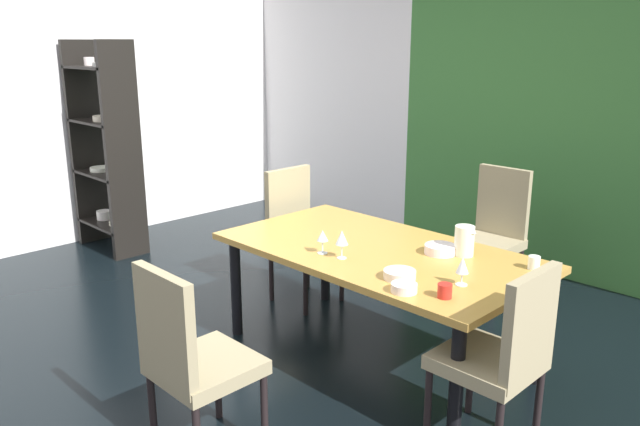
{
  "coord_description": "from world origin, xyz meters",
  "views": [
    {
      "loc": [
        3.07,
        -2.22,
        1.92
      ],
      "look_at": [
        0.31,
        0.51,
        0.85
      ],
      "focal_mm": 35.0,
      "sensor_mm": 36.0,
      "label": 1
    }
  ],
  "objects_px": {
    "chair_left_far": "(299,230)",
    "wine_glass_west": "(342,238)",
    "serving_bowl_corner": "(404,288)",
    "pitcher_right": "(464,241)",
    "display_shelf": "(105,148)",
    "chair_head_near": "(190,356)",
    "serving_bowl_south": "(440,249)",
    "cup_east": "(445,291)",
    "serving_bowl_north": "(400,274)",
    "wine_glass_rear": "(323,237)",
    "chair_head_far": "(493,229)",
    "cup_center": "(534,263)",
    "dining_table": "(377,259)",
    "chair_right_near": "(503,352)",
    "wine_glass_left": "(463,266)"
  },
  "relations": [
    {
      "from": "serving_bowl_corner",
      "to": "chair_left_far",
      "type": "bearing_deg",
      "value": 154.99
    },
    {
      "from": "chair_right_near",
      "to": "serving_bowl_north",
      "type": "xyz_separation_m",
      "value": [
        -0.62,
        0.01,
        0.21
      ]
    },
    {
      "from": "chair_head_far",
      "to": "serving_bowl_south",
      "type": "relative_size",
      "value": 5.47
    },
    {
      "from": "display_shelf",
      "to": "chair_head_near",
      "type": "bearing_deg",
      "value": -20.71
    },
    {
      "from": "dining_table",
      "to": "cup_east",
      "type": "relative_size",
      "value": 27.09
    },
    {
      "from": "chair_left_far",
      "to": "serving_bowl_corner",
      "type": "distance_m",
      "value": 1.73
    },
    {
      "from": "serving_bowl_north",
      "to": "serving_bowl_corner",
      "type": "relative_size",
      "value": 1.29
    },
    {
      "from": "serving_bowl_corner",
      "to": "chair_head_far",
      "type": "bearing_deg",
      "value": 106.56
    },
    {
      "from": "chair_right_near",
      "to": "chair_head_near",
      "type": "bearing_deg",
      "value": 137.18
    },
    {
      "from": "chair_left_far",
      "to": "cup_center",
      "type": "height_order",
      "value": "chair_left_far"
    },
    {
      "from": "dining_table",
      "to": "cup_east",
      "type": "height_order",
      "value": "cup_east"
    },
    {
      "from": "chair_head_near",
      "to": "pitcher_right",
      "type": "xyz_separation_m",
      "value": [
        0.39,
        1.63,
        0.27
      ]
    },
    {
      "from": "wine_glass_left",
      "to": "dining_table",
      "type": "bearing_deg",
      "value": 168.15
    },
    {
      "from": "dining_table",
      "to": "wine_glass_west",
      "type": "bearing_deg",
      "value": -96.2
    },
    {
      "from": "display_shelf",
      "to": "wine_glass_rear",
      "type": "bearing_deg",
      "value": -2.85
    },
    {
      "from": "pitcher_right",
      "to": "chair_right_near",
      "type": "bearing_deg",
      "value": -43.72
    },
    {
      "from": "dining_table",
      "to": "wine_glass_west",
      "type": "height_order",
      "value": "wine_glass_west"
    },
    {
      "from": "serving_bowl_north",
      "to": "serving_bowl_corner",
      "type": "bearing_deg",
      "value": -44.71
    },
    {
      "from": "chair_left_far",
      "to": "chair_right_near",
      "type": "height_order",
      "value": "chair_left_far"
    },
    {
      "from": "serving_bowl_north",
      "to": "pitcher_right",
      "type": "xyz_separation_m",
      "value": [
        0.03,
        0.56,
        0.07
      ]
    },
    {
      "from": "serving_bowl_corner",
      "to": "pitcher_right",
      "type": "relative_size",
      "value": 0.74
    },
    {
      "from": "chair_right_near",
      "to": "serving_bowl_north",
      "type": "bearing_deg",
      "value": 89.45
    },
    {
      "from": "chair_left_far",
      "to": "serving_bowl_north",
      "type": "relative_size",
      "value": 5.85
    },
    {
      "from": "wine_glass_west",
      "to": "serving_bowl_north",
      "type": "relative_size",
      "value": 0.97
    },
    {
      "from": "pitcher_right",
      "to": "serving_bowl_south",
      "type": "bearing_deg",
      "value": -147.67
    },
    {
      "from": "wine_glass_rear",
      "to": "cup_center",
      "type": "relative_size",
      "value": 1.9
    },
    {
      "from": "dining_table",
      "to": "pitcher_right",
      "type": "bearing_deg",
      "value": 30.95
    },
    {
      "from": "serving_bowl_south",
      "to": "display_shelf",
      "type": "bearing_deg",
      "value": -174.48
    },
    {
      "from": "chair_left_far",
      "to": "cup_center",
      "type": "distance_m",
      "value": 1.87
    },
    {
      "from": "dining_table",
      "to": "serving_bowl_north",
      "type": "height_order",
      "value": "serving_bowl_north"
    },
    {
      "from": "chair_head_near",
      "to": "wine_glass_rear",
      "type": "distance_m",
      "value": 1.12
    },
    {
      "from": "serving_bowl_corner",
      "to": "chair_head_near",
      "type": "bearing_deg",
      "value": -117.56
    },
    {
      "from": "dining_table",
      "to": "chair_left_far",
      "type": "height_order",
      "value": "chair_left_far"
    },
    {
      "from": "display_shelf",
      "to": "serving_bowl_south",
      "type": "relative_size",
      "value": 10.54
    },
    {
      "from": "chair_head_near",
      "to": "cup_east",
      "type": "distance_m",
      "value": 1.24
    },
    {
      "from": "wine_glass_rear",
      "to": "chair_left_far",
      "type": "bearing_deg",
      "value": 145.02
    },
    {
      "from": "chair_head_far",
      "to": "cup_center",
      "type": "distance_m",
      "value": 1.34
    },
    {
      "from": "wine_glass_left",
      "to": "cup_east",
      "type": "relative_size",
      "value": 2.12
    },
    {
      "from": "pitcher_right",
      "to": "chair_head_near",
      "type": "bearing_deg",
      "value": -103.63
    },
    {
      "from": "display_shelf",
      "to": "cup_east",
      "type": "xyz_separation_m",
      "value": [
        3.89,
        -0.19,
        -0.22
      ]
    },
    {
      "from": "wine_glass_rear",
      "to": "pitcher_right",
      "type": "xyz_separation_m",
      "value": [
        0.6,
        0.56,
        -0.01
      ]
    },
    {
      "from": "cup_east",
      "to": "serving_bowl_south",
      "type": "bearing_deg",
      "value": 126.59
    },
    {
      "from": "dining_table",
      "to": "serving_bowl_north",
      "type": "bearing_deg",
      "value": -36.45
    },
    {
      "from": "cup_center",
      "to": "cup_east",
      "type": "bearing_deg",
      "value": -99.68
    },
    {
      "from": "serving_bowl_south",
      "to": "pitcher_right",
      "type": "bearing_deg",
      "value": 32.33
    },
    {
      "from": "dining_table",
      "to": "display_shelf",
      "type": "distance_m",
      "value": 3.19
    },
    {
      "from": "chair_head_near",
      "to": "cup_center",
      "type": "distance_m",
      "value": 1.89
    },
    {
      "from": "chair_head_far",
      "to": "chair_right_near",
      "type": "bearing_deg",
      "value": 121.55
    },
    {
      "from": "dining_table",
      "to": "serving_bowl_north",
      "type": "xyz_separation_m",
      "value": [
        0.4,
        -0.3,
        0.09
      ]
    },
    {
      "from": "chair_left_far",
      "to": "wine_glass_west",
      "type": "relative_size",
      "value": 6.02
    }
  ]
}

